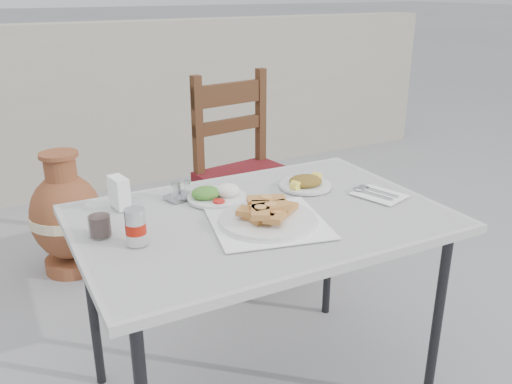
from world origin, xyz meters
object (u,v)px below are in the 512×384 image
pide_plate (268,213)px  salad_chopped_plate (306,183)px  soda_can (136,227)px  condiment_caddy (180,192)px  chair (248,175)px  cola_glass (99,221)px  terracotta_urn (67,217)px  napkin_holder (119,192)px  cafe_table (261,227)px  salad_rice_plate (216,194)px

pide_plate → salad_chopped_plate: size_ratio=2.18×
soda_can → condiment_caddy: soda_can is taller
soda_can → chair: (0.84, 0.89, -0.25)m
cola_glass → terracotta_urn: bearing=86.0°
cola_glass → condiment_caddy: bearing=27.4°
pide_plate → napkin_holder: (-0.37, 0.36, 0.02)m
cafe_table → salad_chopped_plate: salad_chopped_plate is taller
pide_plate → cola_glass: bearing=161.0°
pide_plate → chair: chair is taller
salad_chopped_plate → soda_can: bearing=-167.1°
cafe_table → salad_rice_plate: salad_rice_plate is taller
cafe_table → salad_chopped_plate: (0.27, 0.14, 0.07)m
soda_can → terracotta_urn: bearing=89.7°
cola_glass → napkin_holder: napkin_holder is taller
pide_plate → terracotta_urn: (-0.40, 1.39, -0.46)m
salad_chopped_plate → napkin_holder: bearing=168.0°
salad_chopped_plate → pide_plate: bearing=-143.3°
cola_glass → soda_can: bearing=-55.6°
cola_glass → cafe_table: bearing=-10.2°
condiment_caddy → pide_plate: bearing=-63.5°
salad_chopped_plate → chair: bearing=78.8°
pide_plate → salad_rice_plate: size_ratio=2.04×
cafe_table → terracotta_urn: cafe_table is taller
pide_plate → condiment_caddy: (-0.17, 0.33, -0.01)m
cafe_table → chair: bearing=64.4°
salad_rice_plate → soda_can: 0.41m
condiment_caddy → chair: (0.60, 0.61, -0.22)m
salad_chopped_plate → chair: size_ratio=0.19×
cola_glass → napkin_holder: bearing=58.9°
soda_can → condiment_caddy: 0.37m
chair → terracotta_urn: size_ratio=1.58×
cola_glass → chair: chair is taller
pide_plate → terracotta_urn: pide_plate is taller
salad_chopped_plate → terracotta_urn: (-0.69, 1.18, -0.44)m
salad_rice_plate → napkin_holder: bearing=163.8°
soda_can → napkin_holder: bearing=83.1°
chair → salad_chopped_plate: bearing=-108.9°
chair → cola_glass: bearing=-147.7°
salad_rice_plate → soda_can: soda_can is taller
pide_plate → terracotta_urn: size_ratio=0.65×
salad_rice_plate → condiment_caddy: 0.13m
napkin_holder → condiment_caddy: (0.21, -0.02, -0.03)m
terracotta_urn → chair: bearing=-28.3°
salad_chopped_plate → chair: 0.77m
cafe_table → terracotta_urn: size_ratio=1.86×
condiment_caddy → salad_rice_plate: bearing=-32.4°
napkin_holder → salad_chopped_plate: bearing=-19.9°
salad_rice_plate → condiment_caddy: condiment_caddy is taller
napkin_holder → terracotta_urn: 1.14m
chair → terracotta_urn: bearing=144.0°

